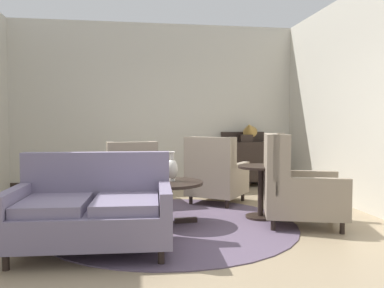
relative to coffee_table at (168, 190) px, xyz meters
name	(u,v)px	position (x,y,z in m)	size (l,w,h in m)	color
ground	(174,232)	(0.03, -0.31, -0.43)	(9.16, 9.16, 0.00)	#9E896B
wall_back	(156,105)	(0.03, 2.96, 1.15)	(5.67, 0.08, 3.15)	beige
wall_right	(353,100)	(2.79, 0.67, 1.15)	(0.08, 4.58, 3.15)	beige
baseboard_back	(157,183)	(0.03, 2.91, -0.37)	(5.51, 0.03, 0.12)	black
area_rug	(171,224)	(0.03, -0.01, -0.42)	(3.04, 3.04, 0.01)	#5B4C60
coffee_table	(168,190)	(0.00, 0.00, 0.00)	(0.85, 0.85, 0.53)	black
porcelain_vase	(172,169)	(0.05, 0.03, 0.25)	(0.15, 0.15, 0.36)	beige
settee	(92,211)	(-0.81, -0.85, -0.04)	(1.55, 0.99, 0.94)	slate
armchair_near_window	(130,176)	(-0.46, 1.36, -0.01)	(0.85, 0.93, 0.96)	gray
armchair_back_corner	(215,175)	(0.82, 1.11, 0.01)	(1.08, 1.10, 1.03)	gray
armchair_beside_settee	(295,188)	(1.51, -0.26, 0.02)	(1.09, 0.98, 1.11)	gray
side_table	(261,186)	(1.21, 0.12, -0.01)	(0.59, 0.59, 0.69)	black
sideboard	(245,161)	(1.74, 2.67, 0.06)	(0.88, 0.39, 1.06)	black
gramophone	(248,131)	(1.78, 2.59, 0.65)	(0.40, 0.45, 0.45)	black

